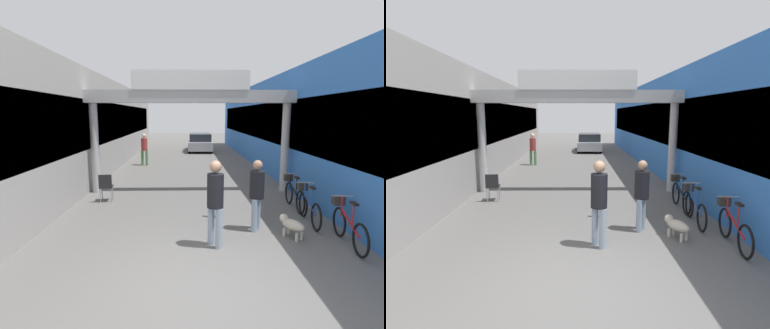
{
  "view_description": "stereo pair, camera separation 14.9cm",
  "coord_description": "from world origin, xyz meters",
  "views": [
    {
      "loc": [
        -0.21,
        -4.38,
        2.73
      ],
      "look_at": [
        0.0,
        4.18,
        1.3
      ],
      "focal_mm": 28.0,
      "sensor_mm": 36.0,
      "label": 1
    },
    {
      "loc": [
        -0.06,
        -4.38,
        2.73
      ],
      "look_at": [
        0.0,
        4.18,
        1.3
      ],
      "focal_mm": 28.0,
      "sensor_mm": 36.0,
      "label": 2
    }
  ],
  "objects": [
    {
      "name": "bicycle_blue_second",
      "position": [
        2.95,
        2.94,
        0.44
      ],
      "size": [
        0.46,
        1.69,
        0.98
      ],
      "color": "black",
      "rests_on": "ground_plane"
    },
    {
      "name": "storefront_right",
      "position": [
        5.09,
        11.0,
        2.17
      ],
      "size": [
        3.0,
        26.0,
        4.34
      ],
      "color": "blue",
      "rests_on": "ground_plane"
    },
    {
      "name": "bollard_post_metal",
      "position": [
        0.67,
        3.3,
        0.48
      ],
      "size": [
        0.1,
        0.1,
        0.95
      ],
      "color": "gray",
      "rests_on": "ground_plane"
    },
    {
      "name": "bicycle_red_nearest",
      "position": [
        3.24,
        1.6,
        0.44
      ],
      "size": [
        0.46,
        1.69,
        0.98
      ],
      "color": "black",
      "rests_on": "ground_plane"
    },
    {
      "name": "pedestrian_companion",
      "position": [
        0.41,
        1.52,
        1.05
      ],
      "size": [
        0.48,
        0.48,
        1.82
      ],
      "color": "#8C9EB2",
      "rests_on": "ground_plane"
    },
    {
      "name": "bicycle_black_third",
      "position": [
        3.0,
        4.13,
        0.44
      ],
      "size": [
        0.46,
        1.69,
        0.98
      ],
      "color": "black",
      "rests_on": "ground_plane"
    },
    {
      "name": "pedestrian_with_dog",
      "position": [
        1.48,
        2.41,
        0.97
      ],
      "size": [
        0.47,
        0.47,
        1.69
      ],
      "color": "#8C9EB2",
      "rests_on": "ground_plane"
    },
    {
      "name": "parked_car_silver",
      "position": [
        0.95,
        18.24,
        0.64
      ],
      "size": [
        1.88,
        4.05,
        1.33
      ],
      "color": "#99999E",
      "rests_on": "ground_plane"
    },
    {
      "name": "ground_plane",
      "position": [
        0.0,
        0.0,
        0.0
      ],
      "size": [
        80.0,
        80.0,
        0.0
      ],
      "primitive_type": "plane",
      "color": "#605E5B"
    },
    {
      "name": "cafe_chair_black_nearer",
      "position": [
        -2.7,
        4.86,
        0.54
      ],
      "size": [
        0.44,
        0.44,
        0.89
      ],
      "color": "gray",
      "rests_on": "ground_plane"
    },
    {
      "name": "arcade_sign_gateway",
      "position": [
        0.0,
        6.07,
        2.99
      ],
      "size": [
        7.4,
        0.47,
        4.19
      ],
      "color": "#B2B2B2",
      "rests_on": "ground_plane"
    },
    {
      "name": "storefront_left",
      "position": [
        -5.09,
        11.0,
        2.17
      ],
      "size": [
        3.0,
        26.0,
        4.34
      ],
      "color": "#9E9993",
      "rests_on": "ground_plane"
    },
    {
      "name": "pedestrian_carrying_crate",
      "position": [
        -2.4,
        11.77,
        0.99
      ],
      "size": [
        0.38,
        0.35,
        1.73
      ],
      "color": "#4C7F47",
      "rests_on": "ground_plane"
    },
    {
      "name": "dog_on_leash",
      "position": [
        2.17,
        1.96,
        0.3
      ],
      "size": [
        0.53,
        0.68,
        0.48
      ],
      "color": "beige",
      "rests_on": "ground_plane"
    }
  ]
}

